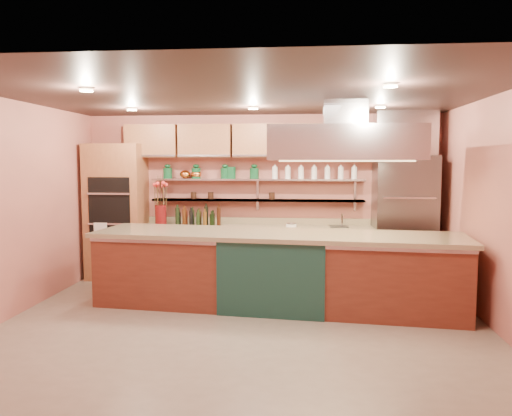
# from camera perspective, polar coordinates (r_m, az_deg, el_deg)

# --- Properties ---
(floor) EXTENTS (6.00, 5.00, 0.02)m
(floor) POSITION_cam_1_polar(r_m,az_deg,el_deg) (6.42, -1.42, -13.00)
(floor) COLOR gray
(floor) RESTS_ON ground
(ceiling) EXTENTS (6.00, 5.00, 0.02)m
(ceiling) POSITION_cam_1_polar(r_m,az_deg,el_deg) (6.14, -1.48, 12.75)
(ceiling) COLOR black
(ceiling) RESTS_ON wall_back
(wall_back) EXTENTS (6.00, 0.04, 2.80)m
(wall_back) POSITION_cam_1_polar(r_m,az_deg,el_deg) (8.60, 0.55, 1.30)
(wall_back) COLOR #B26254
(wall_back) RESTS_ON floor
(wall_front) EXTENTS (6.00, 0.04, 2.80)m
(wall_front) POSITION_cam_1_polar(r_m,az_deg,el_deg) (3.67, -6.14, -4.25)
(wall_front) COLOR #B26254
(wall_front) RESTS_ON floor
(wall_left) EXTENTS (0.04, 5.00, 2.80)m
(wall_left) POSITION_cam_1_polar(r_m,az_deg,el_deg) (7.13, -26.14, -0.10)
(wall_left) COLOR #B26254
(wall_left) RESTS_ON floor
(wall_right) EXTENTS (0.04, 5.00, 2.80)m
(wall_right) POSITION_cam_1_polar(r_m,az_deg,el_deg) (6.49, 25.89, -0.58)
(wall_right) COLOR #B26254
(wall_right) RESTS_ON floor
(oven_stack) EXTENTS (0.95, 0.64, 2.30)m
(oven_stack) POSITION_cam_1_polar(r_m,az_deg,el_deg) (8.86, -15.63, -0.41)
(oven_stack) COLOR #965936
(oven_stack) RESTS_ON floor
(refrigerator) EXTENTS (0.95, 0.72, 2.10)m
(refrigerator) POSITION_cam_1_polar(r_m,az_deg,el_deg) (8.40, 16.52, -1.42)
(refrigerator) COLOR slate
(refrigerator) RESTS_ON floor
(back_counter) EXTENTS (3.84, 0.64, 0.93)m
(back_counter) POSITION_cam_1_polar(r_m,az_deg,el_deg) (8.42, 0.03, -5.20)
(back_counter) COLOR tan
(back_counter) RESTS_ON floor
(wall_shelf_lower) EXTENTS (3.60, 0.26, 0.03)m
(wall_shelf_lower) POSITION_cam_1_polar(r_m,az_deg,el_deg) (8.48, 0.14, 0.90)
(wall_shelf_lower) COLOR #B3B4BA
(wall_shelf_lower) RESTS_ON wall_back
(wall_shelf_upper) EXTENTS (3.60, 0.26, 0.03)m
(wall_shelf_upper) POSITION_cam_1_polar(r_m,az_deg,el_deg) (8.46, 0.14, 3.26)
(wall_shelf_upper) COLOR #B3B4BA
(wall_shelf_upper) RESTS_ON wall_back
(upper_cabinets) EXTENTS (4.60, 0.36, 0.55)m
(upper_cabinets) POSITION_cam_1_polar(r_m,az_deg,el_deg) (8.40, 0.45, 7.68)
(upper_cabinets) COLOR #965936
(upper_cabinets) RESTS_ON wall_back
(range_hood) EXTENTS (2.00, 1.00, 0.45)m
(range_hood) POSITION_cam_1_polar(r_m,az_deg,el_deg) (6.79, 10.06, 7.30)
(range_hood) COLOR #B3B4BA
(range_hood) RESTS_ON ceiling
(ceiling_downlights) EXTENTS (4.00, 2.80, 0.02)m
(ceiling_downlights) POSITION_cam_1_polar(r_m,az_deg,el_deg) (6.33, -1.26, 12.25)
(ceiling_downlights) COLOR #FFE5A5
(ceiling_downlights) RESTS_ON ceiling
(island) EXTENTS (5.04, 1.57, 1.03)m
(island) POSITION_cam_1_polar(r_m,az_deg,el_deg) (6.94, 2.33, -7.07)
(island) COLOR maroon
(island) RESTS_ON floor
(flower_vase) EXTENTS (0.22, 0.22, 0.34)m
(flower_vase) POSITION_cam_1_polar(r_m,az_deg,el_deg) (8.59, -10.82, -0.81)
(flower_vase) COLOR #5D0E0F
(flower_vase) RESTS_ON back_counter
(oil_bottle_cluster) EXTENTS (0.85, 0.47, 0.26)m
(oil_bottle_cluster) POSITION_cam_1_polar(r_m,az_deg,el_deg) (8.43, -6.57, -1.13)
(oil_bottle_cluster) COLOR black
(oil_bottle_cluster) RESTS_ON back_counter
(kitchen_scale) EXTENTS (0.17, 0.13, 0.09)m
(kitchen_scale) POSITION_cam_1_polar(r_m,az_deg,el_deg) (8.26, 4.06, -1.84)
(kitchen_scale) COLOR silver
(kitchen_scale) RESTS_ON back_counter
(bar_faucet) EXTENTS (0.04, 0.04, 0.22)m
(bar_faucet) POSITION_cam_1_polar(r_m,az_deg,el_deg) (8.38, 9.81, -1.37)
(bar_faucet) COLOR silver
(bar_faucet) RESTS_ON back_counter
(copper_kettle) EXTENTS (0.24, 0.24, 0.14)m
(copper_kettle) POSITION_cam_1_polar(r_m,az_deg,el_deg) (8.66, -8.11, 3.84)
(copper_kettle) COLOR orange
(copper_kettle) RESTS_ON wall_shelf_upper
(green_canister) EXTENTS (0.21, 0.21, 0.20)m
(green_canister) POSITION_cam_1_polar(r_m,az_deg,el_deg) (8.51, -2.90, 4.05)
(green_canister) COLOR #0E4322
(green_canister) RESTS_ON wall_shelf_upper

